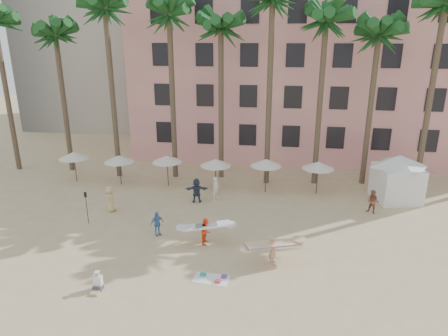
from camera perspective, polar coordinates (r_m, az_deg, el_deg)
ground at (r=21.36m, az=-3.91°, el=-15.34°), size 120.00×120.00×0.00m
pink_hotel at (r=43.63m, az=12.40°, el=12.95°), size 35.00×14.00×16.00m
palm_row at (r=32.53m, az=2.20°, el=20.38°), size 44.40×5.40×16.30m
umbrella_row at (r=32.06m, az=-4.73°, el=1.09°), size 22.50×2.70×2.73m
cabana at (r=32.39m, az=23.59°, el=-0.75°), size 5.28×5.28×3.50m
beach_towel at (r=21.20m, az=-1.68°, el=-15.48°), size 1.89×1.18×0.14m
carrier_yellow at (r=22.15m, az=7.03°, el=-11.19°), size 3.12×2.06×1.68m
carrier_white at (r=24.00m, az=-2.53°, el=-8.79°), size 2.94×1.49×1.62m
beachgoers at (r=28.44m, az=-2.15°, el=-4.24°), size 19.09×6.95×1.87m
paddle at (r=27.64m, az=-19.07°, el=-4.85°), size 0.18×0.04×2.23m
seated_man at (r=21.18m, az=-17.63°, el=-15.50°), size 0.43×0.75×0.98m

